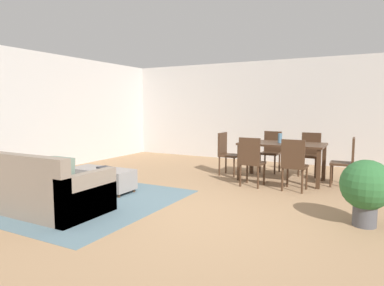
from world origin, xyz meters
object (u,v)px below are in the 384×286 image
object	(u,v)px
dining_chair_near_left	(251,159)
dining_chair_far_right	(310,151)
dining_chair_head_east	(347,159)
book_on_ottoman	(105,168)
vase_centerpiece	(280,138)
ottoman_table	(102,178)
dining_chair_head_west	(226,151)
dining_chair_far_left	(271,149)
dining_chair_near_right	(294,162)
couch	(40,190)
potted_plant	(366,187)
dining_table	(282,148)

from	to	relation	value
dining_chair_near_left	dining_chair_far_right	world-z (taller)	same
dining_chair_head_east	dining_chair_near_left	bearing A→B (deg)	-152.16
book_on_ottoman	vase_centerpiece	bearing A→B (deg)	42.85
dining_chair_near_left	book_on_ottoman	size ratio (longest dim) A/B	3.54
ottoman_table	dining_chair_head_west	size ratio (longest dim) A/B	1.27
dining_chair_far_left	dining_chair_head_east	world-z (taller)	same
dining_chair_near_left	dining_chair_near_right	bearing A→B (deg)	1.10
couch	potted_plant	size ratio (longest dim) A/B	2.28
book_on_ottoman	dining_chair_head_west	bearing A→B (deg)	60.47
potted_plant	dining_chair_far_left	bearing A→B (deg)	123.63
ottoman_table	dining_chair_near_right	size ratio (longest dim) A/B	1.27
dining_table	dining_chair_near_left	xyz separation A→B (m)	(-0.38, -0.81, -0.15)
dining_chair_far_right	potted_plant	distance (m)	3.15
couch	dining_chair_head_east	xyz separation A→B (m)	(3.77, 3.63, 0.23)
dining_chair_far_left	couch	bearing A→B (deg)	-115.92
dining_chair_near_right	book_on_ottoman	distance (m)	3.30
couch	vase_centerpiece	xyz separation A→B (m)	(2.54, 3.58, 0.56)
dining_chair_near_right	dining_chair_head_west	bearing A→B (deg)	153.23
dining_chair_far_left	vase_centerpiece	bearing A→B (deg)	-65.16
ottoman_table	dining_chair_head_east	size ratio (longest dim) A/B	1.27
dining_chair_near_right	ottoman_table	bearing A→B (deg)	-152.21
potted_plant	dining_chair_near_left	bearing A→B (deg)	145.11
ottoman_table	dining_chair_head_west	xyz separation A→B (m)	(1.37, 2.37, 0.29)
couch	dining_chair_far_right	distance (m)	5.34
couch	dining_chair_near_right	world-z (taller)	dining_chair_near_right
dining_table	potted_plant	world-z (taller)	potted_plant
dining_chair_near_left	potted_plant	bearing A→B (deg)	-34.89
ottoman_table	vase_centerpiece	size ratio (longest dim) A/B	6.11
ottoman_table	dining_chair_far_right	xyz separation A→B (m)	(2.99, 3.16, 0.29)
dining_table	dining_chair_far_right	xyz separation A→B (m)	(0.41, 0.80, -0.15)
dining_chair_head_east	dining_chair_head_west	size ratio (longest dim) A/B	1.00
dining_chair_head_east	dining_chair_far_left	bearing A→B (deg)	153.78
couch	dining_chair_far_left	world-z (taller)	dining_chair_far_left
ottoman_table	vase_centerpiece	distance (m)	3.50
couch	dining_table	xyz separation A→B (m)	(2.58, 3.61, 0.37)
couch	dining_chair_far_right	size ratio (longest dim) A/B	2.07
vase_centerpiece	potted_plant	world-z (taller)	vase_centerpiece
dining_chair_far_left	dining_chair_head_west	size ratio (longest dim) A/B	1.00
couch	potted_plant	world-z (taller)	couch
dining_chair_far_right	dining_chair_head_east	size ratio (longest dim) A/B	1.00
ottoman_table	dining_chair_far_left	world-z (taller)	dining_chair_far_left
vase_centerpiece	potted_plant	xyz separation A→B (m)	(1.58, -2.11, -0.36)
dining_chair_far_left	dining_chair_far_right	world-z (taller)	same
dining_chair_far_right	vase_centerpiece	xyz separation A→B (m)	(-0.46, -0.83, 0.34)
dining_chair_near_left	dining_chair_head_west	distance (m)	1.16
dining_chair_near_left	dining_chair_near_right	distance (m)	0.77
dining_chair_far_right	potted_plant	size ratio (longest dim) A/B	1.10
dining_chair_far_left	dining_chair_head_west	bearing A→B (deg)	-133.63
dining_chair_far_right	dining_chair_near_left	bearing A→B (deg)	-116.12
dining_table	dining_chair_near_left	size ratio (longest dim) A/B	1.76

